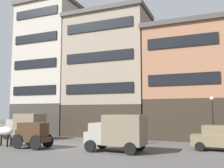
# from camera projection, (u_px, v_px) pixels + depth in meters

# --- Properties ---
(ground_plane) EXTENTS (120.00, 120.00, 0.00)m
(ground_plane) POSITION_uv_depth(u_px,v_px,m) (63.00, 147.00, 20.49)
(ground_plane) COLOR #4C4947
(building_far_left) EXTENTS (8.09, 5.85, 17.49)m
(building_far_left) POSITION_uv_depth(u_px,v_px,m) (48.00, 67.00, 33.79)
(building_far_left) COLOR #38332D
(building_far_left) RESTS_ON ground_plane
(building_center_left) EXTENTS (10.19, 5.85, 14.75)m
(building_center_left) POSITION_uv_depth(u_px,v_px,m) (108.00, 73.00, 30.30)
(building_center_left) COLOR #33281E
(building_center_left) RESTS_ON ground_plane
(building_center_right) EXTENTS (8.50, 5.85, 12.05)m
(building_center_right) POSITION_uv_depth(u_px,v_px,m) (185.00, 81.00, 26.73)
(building_center_right) COLOR #33281E
(building_center_right) RESTS_ON ground_plane
(cargo_wagon) EXTENTS (2.95, 1.61, 1.98)m
(cargo_wagon) POSITION_uv_depth(u_px,v_px,m) (32.00, 133.00, 19.71)
(cargo_wagon) COLOR #3D2819
(cargo_wagon) RESTS_ON ground_plane
(draft_horse) EXTENTS (2.35, 0.66, 2.30)m
(draft_horse) POSITION_uv_depth(u_px,v_px,m) (4.00, 131.00, 20.85)
(draft_horse) COLOR beige
(draft_horse) RESTS_ON ground_plane
(delivery_truck_near) EXTENTS (4.41, 2.26, 2.62)m
(delivery_truck_near) POSITION_uv_depth(u_px,v_px,m) (117.00, 132.00, 18.01)
(delivery_truck_near) COLOR gray
(delivery_truck_near) RESTS_ON ground_plane
(delivery_truck_far) EXTENTS (4.45, 2.36, 2.62)m
(delivery_truck_far) POSITION_uv_depth(u_px,v_px,m) (25.00, 125.00, 26.20)
(delivery_truck_far) COLOR gray
(delivery_truck_far) RESTS_ON ground_plane
(sedan_dark) EXTENTS (3.75, 1.96, 1.83)m
(sedan_dark) POSITION_uv_depth(u_px,v_px,m) (217.00, 138.00, 18.48)
(sedan_dark) COLOR #7A6B4C
(sedan_dark) RESTS_ON ground_plane
(pedestrian_officer) EXTENTS (0.47, 0.47, 1.79)m
(pedestrian_officer) POSITION_uv_depth(u_px,v_px,m) (137.00, 133.00, 22.30)
(pedestrian_officer) COLOR #38332D
(pedestrian_officer) RESTS_ON ground_plane
(streetlamp_curbside) EXTENTS (0.32, 0.32, 4.12)m
(streetlamp_curbside) POSITION_uv_depth(u_px,v_px,m) (213.00, 114.00, 21.27)
(streetlamp_curbside) COLOR black
(streetlamp_curbside) RESTS_ON ground_plane
(fire_hydrant_curbside) EXTENTS (0.24, 0.24, 0.83)m
(fire_hydrant_curbside) POSITION_uv_depth(u_px,v_px,m) (135.00, 137.00, 23.73)
(fire_hydrant_curbside) COLOR maroon
(fire_hydrant_curbside) RESTS_ON ground_plane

